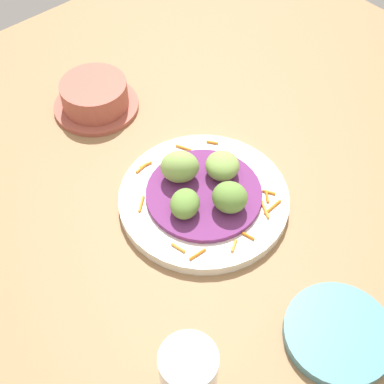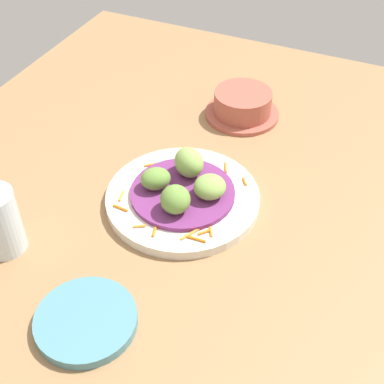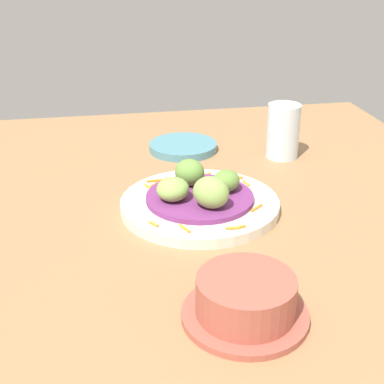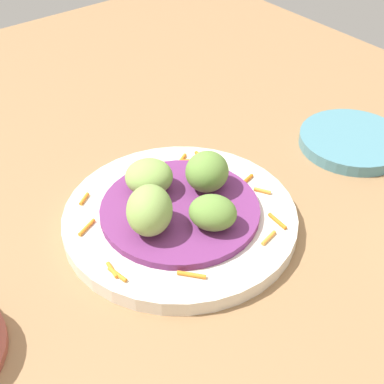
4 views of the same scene
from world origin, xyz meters
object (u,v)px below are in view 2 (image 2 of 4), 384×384
at_px(main_plate, 183,198).
at_px(guac_scoop_right, 210,187).
at_px(guac_scoop_back, 189,162).
at_px(terracotta_bowl, 243,105).
at_px(guac_scoop_left, 156,179).
at_px(guac_scoop_center, 175,199).
at_px(side_plate_small, 86,321).

bearing_deg(main_plate, guac_scoop_right, 100.81).
relative_size(guac_scoop_back, terracotta_bowl, 0.39).
xyz_separation_m(guac_scoop_left, terracotta_bowl, (-0.28, 0.04, -0.02)).
xyz_separation_m(main_plate, guac_scoop_center, (0.04, 0.01, 0.04)).
distance_m(guac_scoop_right, guac_scoop_back, 0.06).
relative_size(side_plate_small, terracotta_bowl, 0.94).
xyz_separation_m(guac_scoop_right, guac_scoop_back, (-0.03, -0.05, 0.01)).
relative_size(guac_scoop_left, terracotta_bowl, 0.34).
distance_m(guac_scoop_center, side_plate_small, 0.22).
xyz_separation_m(guac_scoop_back, terracotta_bowl, (-0.23, 0.01, -0.02)).
relative_size(main_plate, side_plate_small, 1.84).
bearing_deg(terracotta_bowl, main_plate, -0.31).
relative_size(guac_scoop_center, guac_scoop_right, 0.96).
bearing_deg(main_plate, guac_scoop_back, -169.19).
relative_size(main_plate, guac_scoop_right, 4.84).
bearing_deg(side_plate_small, guac_scoop_left, -174.17).
bearing_deg(terracotta_bowl, side_plate_small, -1.99).
distance_m(guac_scoop_center, guac_scoop_right, 0.06).
relative_size(guac_scoop_left, guac_scoop_center, 0.98).
height_order(main_plate, guac_scoop_right, guac_scoop_right).
height_order(guac_scoop_center, terracotta_bowl, guac_scoop_center).
height_order(main_plate, guac_scoop_back, guac_scoop_back).
distance_m(guac_scoop_center, guac_scoop_back, 0.09).
relative_size(guac_scoop_center, terracotta_bowl, 0.34).
height_order(guac_scoop_left, terracotta_bowl, guac_scoop_left).
relative_size(guac_scoop_left, guac_scoop_right, 0.94).
xyz_separation_m(side_plate_small, terracotta_bowl, (-0.53, 0.02, 0.02)).
bearing_deg(side_plate_small, main_plate, 176.27).
relative_size(guac_scoop_right, side_plate_small, 0.38).
xyz_separation_m(guac_scoop_center, guac_scoop_back, (-0.09, -0.02, 0.00)).
bearing_deg(terracotta_bowl, guac_scoop_left, -9.00).
height_order(side_plate_small, terracotta_bowl, terracotta_bowl).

